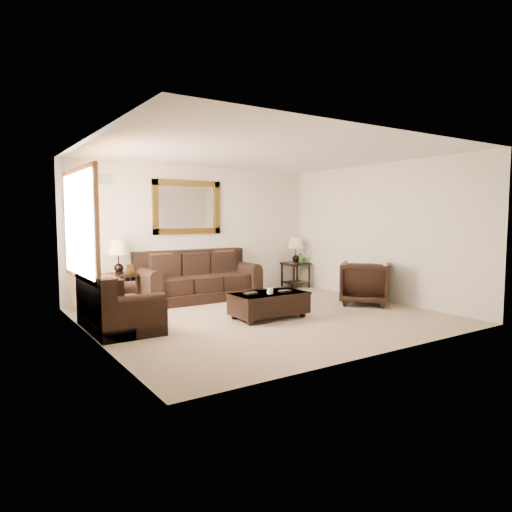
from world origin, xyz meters
TOP-DOWN VIEW (x-y plane):
  - room at (0.00, 0.00)m, footprint 5.51×5.01m
  - window at (-2.70, 0.90)m, footprint 0.07×1.96m
  - mirror at (-0.24, 2.47)m, footprint 1.50×0.06m
  - air_vent at (-1.90, 2.48)m, footprint 0.25×0.02m
  - sofa at (-0.24, 2.03)m, footprint 2.40×1.03m
  - loveseat at (-2.34, 0.47)m, footprint 0.90×1.51m
  - end_table_left at (-1.77, 2.18)m, footprint 0.56×0.56m
  - end_table_right at (2.38, 2.19)m, footprint 0.53×0.53m
  - coffee_table at (-0.02, -0.17)m, footprint 1.25×0.67m
  - armchair at (2.20, -0.17)m, footprint 1.18×1.19m
  - potted_plant at (2.50, 2.10)m, footprint 0.27×0.30m

SIDE VIEW (x-z plane):
  - coffee_table at x=-0.02m, z-range 0.00..0.53m
  - loveseat at x=-2.34m, z-range -0.11..0.74m
  - sofa at x=-0.24m, z-range -0.13..0.85m
  - armchair at x=2.20m, z-range 0.00..0.90m
  - potted_plant at x=2.50m, z-range 0.58..0.80m
  - end_table_right at x=2.38m, z-range 0.18..1.35m
  - end_table_left at x=-1.77m, z-range 0.19..1.42m
  - room at x=0.00m, z-range 0.00..2.71m
  - window at x=-2.70m, z-range 0.72..2.38m
  - mirror at x=-0.24m, z-range 1.30..2.40m
  - air_vent at x=-1.90m, z-range 2.26..2.44m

